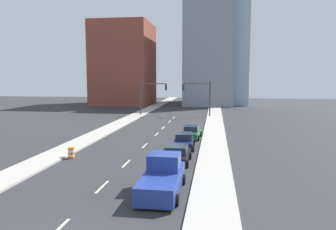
# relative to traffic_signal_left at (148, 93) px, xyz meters

# --- Properties ---
(sidewalk_left) EXTENTS (2.70, 99.84, 0.16)m
(sidewalk_left) POSITION_rel_traffic_signal_left_xyz_m (-2.03, 2.76, -4.02)
(sidewalk_left) COLOR #ADA89E
(sidewalk_left) RESTS_ON ground
(sidewalk_right) EXTENTS (2.70, 99.84, 0.16)m
(sidewalk_right) POSITION_rel_traffic_signal_left_xyz_m (12.09, 2.76, -4.02)
(sidewalk_right) COLOR #ADA89E
(sidewalk_right) RESTS_ON ground
(lane_stripe_at_2m) EXTENTS (0.16, 2.40, 0.01)m
(lane_stripe_at_2m) POSITION_rel_traffic_signal_left_xyz_m (5.03, -45.16, -4.10)
(lane_stripe_at_2m) COLOR beige
(lane_stripe_at_2m) RESTS_ON ground
(lane_stripe_at_8m) EXTENTS (0.16, 2.40, 0.01)m
(lane_stripe_at_8m) POSITION_rel_traffic_signal_left_xyz_m (5.03, -39.08, -4.10)
(lane_stripe_at_8m) COLOR beige
(lane_stripe_at_8m) RESTS_ON ground
(lane_stripe_at_14m) EXTENTS (0.16, 2.40, 0.01)m
(lane_stripe_at_14m) POSITION_rel_traffic_signal_left_xyz_m (5.03, -33.31, -4.10)
(lane_stripe_at_14m) COLOR beige
(lane_stripe_at_14m) RESTS_ON ground
(lane_stripe_at_21m) EXTENTS (0.16, 2.40, 0.01)m
(lane_stripe_at_21m) POSITION_rel_traffic_signal_left_xyz_m (5.03, -26.25, -4.10)
(lane_stripe_at_21m) COLOR beige
(lane_stripe_at_21m) RESTS_ON ground
(lane_stripe_at_28m) EXTENTS (0.16, 2.40, 0.01)m
(lane_stripe_at_28m) POSITION_rel_traffic_signal_left_xyz_m (5.03, -19.30, -4.10)
(lane_stripe_at_28m) COLOR beige
(lane_stripe_at_28m) RESTS_ON ground
(lane_stripe_at_33m) EXTENTS (0.16, 2.40, 0.01)m
(lane_stripe_at_33m) POSITION_rel_traffic_signal_left_xyz_m (5.03, -14.09, -4.10)
(lane_stripe_at_33m) COLOR beige
(lane_stripe_at_33m) RESTS_ON ground
(lane_stripe_at_39m) EXTENTS (0.16, 2.40, 0.01)m
(lane_stripe_at_39m) POSITION_rel_traffic_signal_left_xyz_m (5.03, -7.68, -4.10)
(lane_stripe_at_39m) COLOR beige
(lane_stripe_at_39m) RESTS_ON ground
(lane_stripe_at_45m) EXTENTS (0.16, 2.40, 0.01)m
(lane_stripe_at_45m) POSITION_rel_traffic_signal_left_xyz_m (5.03, -2.22, -4.10)
(lane_stripe_at_45m) COLOR beige
(lane_stripe_at_45m) RESTS_ON ground
(building_brick_left) EXTENTS (14.00, 16.00, 20.70)m
(building_brick_left) POSITION_rel_traffic_signal_left_xyz_m (-11.32, 24.34, 6.24)
(building_brick_left) COLOR brown
(building_brick_left) RESTS_ON ground
(building_office_center) EXTENTS (12.00, 20.00, 26.66)m
(building_office_center) POSITION_rel_traffic_signal_left_xyz_m (10.36, 28.34, 9.23)
(building_office_center) COLOR gray
(building_office_center) RESTS_ON ground
(building_glass_right) EXTENTS (13.00, 20.00, 32.36)m
(building_glass_right) POSITION_rel_traffic_signal_left_xyz_m (13.65, 32.34, 12.08)
(building_glass_right) COLOR #99B7CC
(building_glass_right) RESTS_ON ground
(traffic_signal_left) EXTENTS (5.04, 0.35, 6.25)m
(traffic_signal_left) POSITION_rel_traffic_signal_left_xyz_m (0.00, 0.00, 0.00)
(traffic_signal_left) COLOR #38383D
(traffic_signal_left) RESTS_ON ground
(traffic_signal_right) EXTENTS (5.04, 0.35, 6.25)m
(traffic_signal_right) POSITION_rel_traffic_signal_left_xyz_m (9.75, 0.00, 0.00)
(traffic_signal_right) COLOR #38383D
(traffic_signal_right) RESTS_ON ground
(traffic_barrel) EXTENTS (0.56, 0.56, 0.95)m
(traffic_barrel) POSITION_rel_traffic_signal_left_xyz_m (-0.15, -32.35, -3.63)
(traffic_barrel) COLOR orange
(traffic_barrel) RESTS_ON ground
(pickup_truck_blue) EXTENTS (2.51, 5.95, 2.23)m
(pickup_truck_blue) POSITION_rel_traffic_signal_left_xyz_m (9.02, -39.47, -3.21)
(pickup_truck_blue) COLOR navy
(pickup_truck_blue) RESTS_ON ground
(sedan_black) EXTENTS (2.18, 4.41, 1.43)m
(sedan_black) POSITION_rel_traffic_signal_left_xyz_m (9.10, -32.48, -3.45)
(sedan_black) COLOR black
(sedan_black) RESTS_ON ground
(sedan_navy) EXTENTS (2.22, 4.57, 1.52)m
(sedan_navy) POSITION_rel_traffic_signal_left_xyz_m (9.14, -26.87, -3.42)
(sedan_navy) COLOR #141E47
(sedan_navy) RESTS_ON ground
(sedan_green) EXTENTS (2.23, 4.34, 1.45)m
(sedan_green) POSITION_rel_traffic_signal_left_xyz_m (9.50, -21.46, -3.44)
(sedan_green) COLOR #1E6033
(sedan_green) RESTS_ON ground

